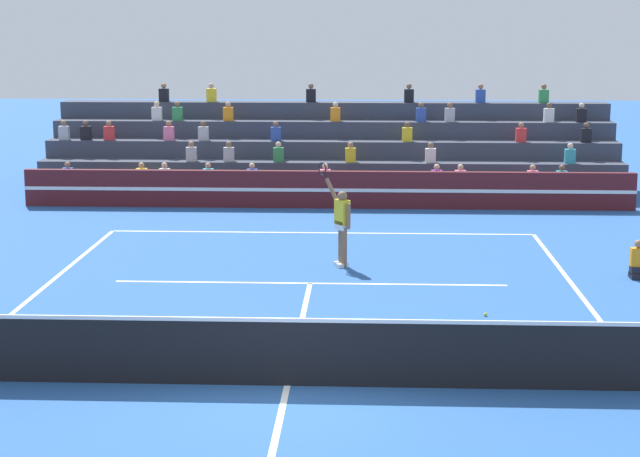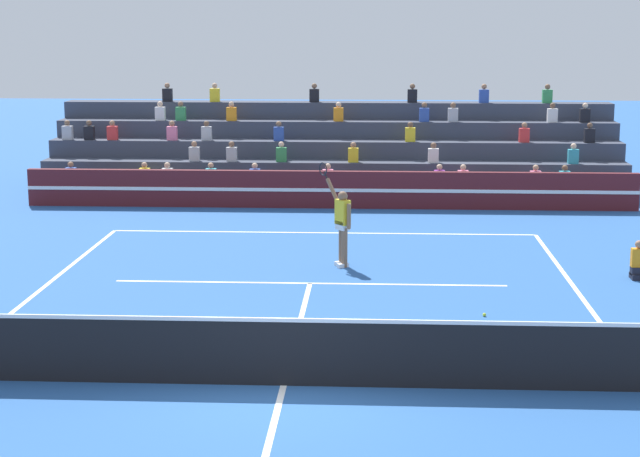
% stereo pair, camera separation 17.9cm
% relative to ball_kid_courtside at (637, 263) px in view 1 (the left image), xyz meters
% --- Properties ---
extents(ground_plane, '(120.00, 120.00, 0.00)m').
position_rel_ball_kid_courtside_xyz_m(ground_plane, '(-6.98, -7.19, -0.33)').
color(ground_plane, '#285699').
extents(court_lines, '(11.10, 23.90, 0.01)m').
position_rel_ball_kid_courtside_xyz_m(court_lines, '(-6.98, -7.19, -0.33)').
color(court_lines, white).
rests_on(court_lines, ground).
extents(tennis_net, '(12.00, 0.10, 1.10)m').
position_rel_ball_kid_courtside_xyz_m(tennis_net, '(-6.98, -7.19, 0.21)').
color(tennis_net, slate).
rests_on(tennis_net, ground).
extents(sponsor_banner_wall, '(18.00, 0.26, 1.10)m').
position_rel_ball_kid_courtside_xyz_m(sponsor_banner_wall, '(-6.98, 8.51, 0.22)').
color(sponsor_banner_wall, '#51191E').
rests_on(sponsor_banner_wall, ground).
extents(bleacher_stand, '(18.37, 4.75, 3.38)m').
position_rel_ball_kid_courtside_xyz_m(bleacher_stand, '(-6.98, 12.31, 0.69)').
color(bleacher_stand, '#383D4C').
rests_on(bleacher_stand, ground).
extents(ball_kid_courtside, '(0.30, 0.36, 0.84)m').
position_rel_ball_kid_courtside_xyz_m(ball_kid_courtside, '(0.00, 0.00, 0.00)').
color(ball_kid_courtside, black).
rests_on(ball_kid_courtside, ground).
extents(tennis_player, '(0.80, 1.07, 2.34)m').
position_rel_ball_kid_courtside_xyz_m(tennis_player, '(-6.36, 0.91, 0.65)').
color(tennis_player, brown).
rests_on(tennis_player, ground).
extents(tennis_ball, '(0.07, 0.07, 0.07)m').
position_rel_ball_kid_courtside_xyz_m(tennis_ball, '(-3.56, -3.15, -0.30)').
color(tennis_ball, '#C6DB33').
rests_on(tennis_ball, ground).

